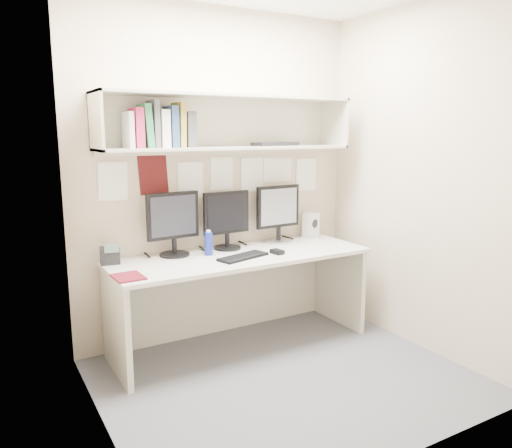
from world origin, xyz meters
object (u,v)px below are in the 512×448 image
monitor_center (227,218)px  desk_phone (110,255)px  desk (241,300)px  monitor_left (173,221)px  speaker (311,225)px  keyboard (243,257)px  monitor_right (278,212)px  maroon_notebook (128,277)px

monitor_center → desk_phone: monitor_center is taller
desk → monitor_left: size_ratio=4.16×
speaker → keyboard: bearing=-176.6°
monitor_center → monitor_left: bearing=177.4°
desk → monitor_center: (-0.00, 0.22, 0.61)m
monitor_right → keyboard: bearing=-150.5°
monitor_left → keyboard: monitor_left is taller
monitor_center → keyboard: (-0.03, -0.33, -0.24)m
monitor_right → desk_phone: 1.42m
desk → desk_phone: size_ratio=12.61×
desk → monitor_right: 0.82m
monitor_left → monitor_right: bearing=-4.6°
desk → monitor_left: bearing=154.1°
monitor_center → speaker: monitor_center is taller
desk → keyboard: 0.39m
desk_phone → monitor_center: bearing=9.6°
monitor_center → keyboard: bearing=-98.5°
monitor_center → monitor_right: size_ratio=0.96×
monitor_left → maroon_notebook: bearing=-143.4°
desk → monitor_left: monitor_left is taller
desk → keyboard: keyboard is taller
keyboard → speaker: (0.87, 0.35, 0.10)m
monitor_left → desk_phone: 0.52m
speaker → maroon_notebook: bearing=175.3°
desk → keyboard: bearing=-108.7°
desk → maroon_notebook: maroon_notebook is taller
desk → monitor_left: 0.80m
monitor_center → keyboard: monitor_center is taller
monitor_left → desk_phone: monitor_left is taller
desk_phone → monitor_right: bearing=9.5°
maroon_notebook → monitor_right: bearing=14.3°
maroon_notebook → monitor_center: bearing=22.2°
monitor_center → keyboard: size_ratio=1.14×
desk → maroon_notebook: size_ratio=9.04×
monitor_left → monitor_center: size_ratio=1.05×
monitor_center → maroon_notebook: monitor_center is taller
monitor_right → desk_phone: monitor_right is taller
monitor_left → keyboard: size_ratio=1.19×
desk → monitor_right: bearing=24.6°
monitor_center → monitor_right: monitor_right is taller
monitor_left → desk_phone: size_ratio=3.03×
desk_phone → monitor_left: bearing=9.7°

